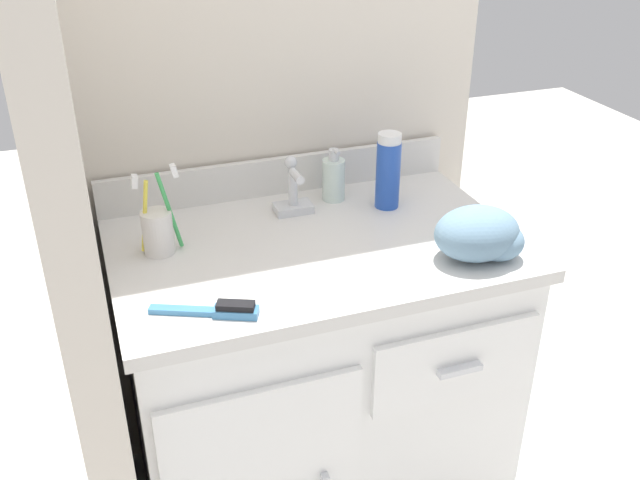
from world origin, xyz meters
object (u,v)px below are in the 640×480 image
(shaving_cream_can, at_px, (388,171))
(hairbrush, at_px, (219,310))
(hand_towel, at_px, (482,235))
(toothbrush_cup, at_px, (158,230))
(soap_dispenser, at_px, (334,178))

(shaving_cream_can, distance_m, hairbrush, 0.59)
(hairbrush, height_order, hand_towel, hand_towel)
(toothbrush_cup, distance_m, soap_dispenser, 0.46)
(soap_dispenser, distance_m, hairbrush, 0.56)
(toothbrush_cup, distance_m, shaving_cream_can, 0.56)
(hairbrush, bearing_deg, shaving_cream_can, 57.80)
(hairbrush, distance_m, hand_towel, 0.57)
(toothbrush_cup, xyz_separation_m, soap_dispenser, (0.45, 0.13, 0.00))
(hairbrush, bearing_deg, hand_towel, 26.98)
(toothbrush_cup, xyz_separation_m, hairbrush, (0.07, -0.28, -0.04))
(soap_dispenser, height_order, shaving_cream_can, shaving_cream_can)
(shaving_cream_can, bearing_deg, toothbrush_cup, -175.28)
(toothbrush_cup, xyz_separation_m, hand_towel, (0.64, -0.25, -0.00))
(shaving_cream_can, relative_size, hairbrush, 0.94)
(toothbrush_cup, relative_size, shaving_cream_can, 1.05)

